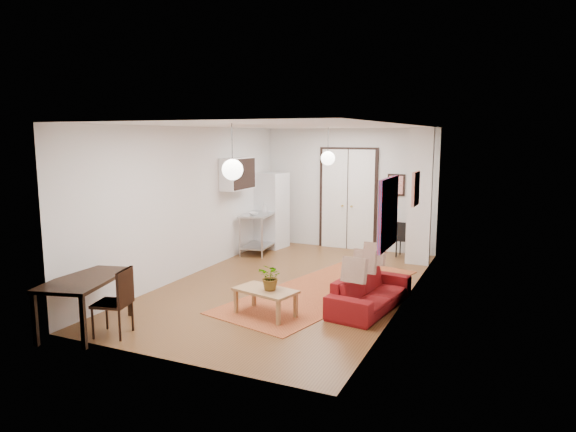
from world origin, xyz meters
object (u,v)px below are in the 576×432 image
at_px(dining_table, 85,284).
at_px(black_side_chair, 406,236).
at_px(dining_chair_near, 117,295).
at_px(sofa, 370,292).
at_px(dining_chair_far, 117,295).
at_px(kitchen_counter, 260,227).
at_px(fridge, 272,210).
at_px(coffee_table, 265,293).

height_order(dining_table, black_side_chair, black_side_chair).
distance_m(dining_table, dining_chair_near, 0.51).
distance_m(sofa, dining_chair_far, 3.84).
height_order(kitchen_counter, black_side_chair, kitchen_counter).
relative_size(sofa, dining_chair_far, 1.98).
height_order(sofa, dining_chair_far, dining_chair_far).
distance_m(sofa, black_side_chair, 3.85).
height_order(kitchen_counter, fridge, fridge).
xyz_separation_m(fridge, black_side_chair, (3.22, 0.37, -0.44)).
bearing_deg(sofa, dining_chair_near, 137.71).
bearing_deg(dining_table, dining_chair_far, 10.98).
relative_size(dining_table, black_side_chair, 1.87).
distance_m(fridge, dining_table, 6.01).
bearing_deg(dining_chair_near, black_side_chair, 141.94).
distance_m(coffee_table, dining_chair_far, 2.15).
height_order(fridge, black_side_chair, fridge).
bearing_deg(sofa, black_side_chair, 11.11).
height_order(sofa, dining_chair_near, dining_chair_near).
relative_size(sofa, dining_table, 1.22).
relative_size(coffee_table, kitchen_counter, 0.81).
distance_m(sofa, fridge, 4.92).
bearing_deg(fridge, dining_chair_near, -77.33).
xyz_separation_m(sofa, dining_table, (-3.43, -2.54, 0.40)).
height_order(dining_table, dining_chair_far, dining_chair_far).
relative_size(dining_table, dining_chair_far, 1.62).
relative_size(kitchen_counter, black_side_chair, 1.58).
height_order(sofa, black_side_chair, black_side_chair).
relative_size(coffee_table, dining_chair_far, 1.10).
distance_m(dining_table, dining_chair_far, 0.51).
xyz_separation_m(sofa, black_side_chair, (-0.21, 3.83, 0.20)).
bearing_deg(kitchen_counter, coffee_table, -68.08).
xyz_separation_m(kitchen_counter, dining_chair_far, (0.48, -5.26, -0.07)).
xyz_separation_m(dining_table, dining_chair_far, (0.48, 0.09, -0.13)).
bearing_deg(fridge, dining_chair_far, -77.33).
bearing_deg(kitchen_counter, dining_table, -96.46).
xyz_separation_m(sofa, coffee_table, (-1.37, -1.00, 0.09)).
height_order(fridge, dining_chair_far, fridge).
height_order(coffee_table, kitchen_counter, kitchen_counter).
distance_m(kitchen_counter, fridge, 0.72).
bearing_deg(black_side_chair, coffee_table, 81.03).
bearing_deg(coffee_table, black_side_chair, 76.50).
bearing_deg(dining_chair_far, sofa, 115.20).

